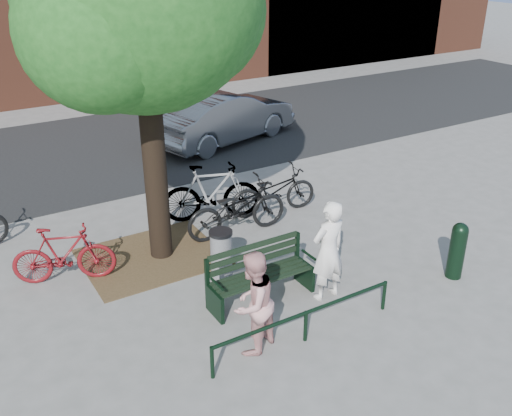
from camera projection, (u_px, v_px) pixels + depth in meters
ground at (261, 300)px, 9.18m from camera, size 90.00×90.00×0.00m
dirt_pit at (152, 257)px, 10.41m from camera, size 2.40×2.00×0.02m
road at (100, 150)px, 15.76m from camera, size 40.00×7.00×0.01m
park_bench at (259, 272)px, 9.04m from camera, size 1.74×0.54×0.97m
guard_railing at (306, 317)px, 8.08m from camera, size 3.06×0.06×0.51m
street_tree at (145, 0)px, 8.65m from camera, size 4.20×3.80×6.50m
person_left at (328, 251)px, 8.92m from camera, size 0.64×0.44×1.69m
person_right at (253, 303)px, 7.76m from camera, size 0.92×0.84×1.53m
bollard at (457, 248)px, 9.59m from camera, size 0.27×0.27×1.02m
litter_bin at (221, 253)px, 9.72m from camera, size 0.41×0.41×0.83m
bicycle_b at (64, 255)px, 9.49m from camera, size 1.75×1.05×1.02m
bicycle_c at (237, 208)px, 11.03m from camera, size 2.12×0.83×1.09m
bicycle_d at (212, 192)px, 11.59m from camera, size 2.08×1.20×1.21m
bicycle_e at (273, 191)px, 11.92m from camera, size 1.97×0.92×1.00m
parked_car at (224, 117)px, 16.12m from camera, size 4.70×2.72×1.47m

